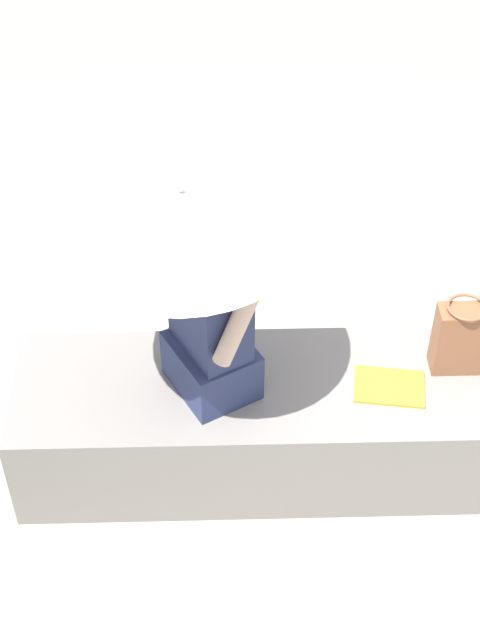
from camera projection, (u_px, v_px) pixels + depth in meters
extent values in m
plane|color=#9E9384|center=(266.00, 458.00, 4.13)|extent=(14.00, 14.00, 0.00)
cube|color=gray|center=(267.00, 422.00, 3.96)|extent=(2.07, 0.64, 0.48)
cube|color=navy|center=(212.00, 365.00, 3.72)|extent=(0.41, 0.43, 0.22)
cube|color=navy|center=(210.00, 299.00, 3.48)|extent=(0.33, 0.38, 0.48)
sphere|color=beige|center=(208.00, 225.00, 3.25)|extent=(0.20, 0.20, 0.20)
cylinder|color=beige|center=(237.00, 326.00, 3.34)|extent=(0.21, 0.16, 0.32)
cylinder|color=beige|center=(184.00, 264.00, 3.59)|extent=(0.21, 0.16, 0.32)
cylinder|color=#B7B7BC|center=(187.00, 301.00, 3.44)|extent=(0.02, 0.02, 0.97)
cone|color=silver|center=(182.00, 214.00, 3.17)|extent=(0.83, 0.83, 0.19)
sphere|color=#B7B7BC|center=(181.00, 188.00, 3.10)|extent=(0.03, 0.03, 0.03)
cube|color=brown|center=(460.00, 339.00, 3.76)|extent=(0.21, 0.11, 0.31)
torus|color=brown|center=(467.00, 307.00, 3.65)|extent=(0.16, 0.16, 0.01)
cube|color=gold|center=(389.00, 387.00, 3.78)|extent=(0.31, 0.24, 0.01)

